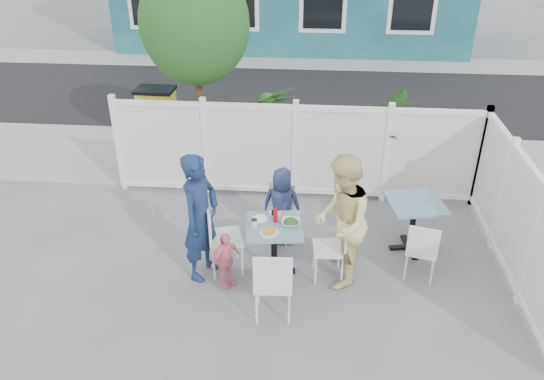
# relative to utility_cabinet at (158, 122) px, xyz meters

# --- Properties ---
(ground) EXTENTS (80.00, 80.00, 0.00)m
(ground) POSITION_rel_utility_cabinet_xyz_m (2.60, -4.00, -0.60)
(ground) COLOR slate
(near_sidewalk) EXTENTS (24.00, 2.60, 0.01)m
(near_sidewalk) POSITION_rel_utility_cabinet_xyz_m (2.60, -0.20, -0.60)
(near_sidewalk) COLOR gray
(near_sidewalk) RESTS_ON ground
(street) EXTENTS (24.00, 5.00, 0.01)m
(street) POSITION_rel_utility_cabinet_xyz_m (2.60, 3.50, -0.60)
(street) COLOR black
(street) RESTS_ON ground
(far_sidewalk) EXTENTS (24.00, 1.60, 0.01)m
(far_sidewalk) POSITION_rel_utility_cabinet_xyz_m (2.60, 6.60, -0.60)
(far_sidewalk) COLOR gray
(far_sidewalk) RESTS_ON ground
(fence_back) EXTENTS (5.86, 0.08, 1.60)m
(fence_back) POSITION_rel_utility_cabinet_xyz_m (2.70, -1.60, 0.18)
(fence_back) COLOR white
(fence_back) RESTS_ON ground
(fence_right) EXTENTS (0.08, 3.66, 1.60)m
(fence_right) POSITION_rel_utility_cabinet_xyz_m (5.60, -3.40, 0.18)
(fence_right) COLOR white
(fence_right) RESTS_ON ground
(tree) EXTENTS (1.80, 1.62, 3.59)m
(tree) POSITION_rel_utility_cabinet_xyz_m (1.00, -0.70, 1.99)
(tree) COLOR #382316
(tree) RESTS_ON ground
(utility_cabinet) EXTENTS (0.67, 0.49, 1.21)m
(utility_cabinet) POSITION_rel_utility_cabinet_xyz_m (0.00, 0.00, 0.00)
(utility_cabinet) COLOR gold
(utility_cabinet) RESTS_ON ground
(potted_shrub_a) EXTENTS (1.32, 1.32, 1.67)m
(potted_shrub_a) POSITION_rel_utility_cabinet_xyz_m (2.27, -0.90, 0.23)
(potted_shrub_a) COLOR #1B481A
(potted_shrub_a) RESTS_ON ground
(potted_shrub_b) EXTENTS (1.26, 1.43, 1.54)m
(potted_shrub_b) POSITION_rel_utility_cabinet_xyz_m (3.97, -1.00, 0.17)
(potted_shrub_b) COLOR #1B481A
(potted_shrub_b) RESTS_ON ground
(main_table) EXTENTS (0.79, 0.79, 0.75)m
(main_table) POSITION_rel_utility_cabinet_xyz_m (2.54, -3.69, -0.02)
(main_table) COLOR slate
(main_table) RESTS_ON ground
(spare_table) EXTENTS (0.84, 0.84, 0.77)m
(spare_table) POSITION_rel_utility_cabinet_xyz_m (4.42, -2.97, -0.01)
(spare_table) COLOR slate
(spare_table) RESTS_ON ground
(chair_left) EXTENTS (0.57, 0.58, 1.01)m
(chair_left) POSITION_rel_utility_cabinet_xyz_m (1.81, -3.68, -0.02)
(chair_left) COLOR white
(chair_left) RESTS_ON ground
(chair_right) EXTENTS (0.43, 0.44, 0.91)m
(chair_right) POSITION_rel_utility_cabinet_xyz_m (3.32, -3.69, -0.08)
(chair_right) COLOR white
(chair_right) RESTS_ON ground
(chair_back) EXTENTS (0.45, 0.44, 0.84)m
(chair_back) POSITION_rel_utility_cabinet_xyz_m (2.55, -2.83, -0.11)
(chair_back) COLOR white
(chair_back) RESTS_ON ground
(chair_near) EXTENTS (0.46, 0.45, 0.97)m
(chair_near) POSITION_rel_utility_cabinet_xyz_m (2.60, -4.56, -0.04)
(chair_near) COLOR white
(chair_near) RESTS_ON ground
(chair_spare) EXTENTS (0.46, 0.45, 0.85)m
(chair_spare) POSITION_rel_utility_cabinet_xyz_m (4.43, -3.65, -0.11)
(chair_spare) COLOR white
(chair_spare) RESTS_ON ground
(man) EXTENTS (0.61, 0.74, 1.73)m
(man) POSITION_rel_utility_cabinet_xyz_m (1.62, -3.77, 0.26)
(man) COLOR #16264B
(man) RESTS_ON ground
(woman) EXTENTS (0.72, 0.90, 1.77)m
(woman) POSITION_rel_utility_cabinet_xyz_m (3.38, -3.75, 0.28)
(woman) COLOR yellow
(woman) RESTS_ON ground
(boy) EXTENTS (0.60, 0.42, 1.14)m
(boy) POSITION_rel_utility_cabinet_xyz_m (2.59, -2.90, -0.03)
(boy) COLOR navy
(boy) RESTS_ON ground
(toddler) EXTENTS (0.44, 0.48, 0.78)m
(toddler) POSITION_rel_utility_cabinet_xyz_m (1.95, -3.99, -0.21)
(toddler) COLOR pink
(toddler) RESTS_ON ground
(plate_main) EXTENTS (0.24, 0.24, 0.01)m
(plate_main) POSITION_rel_utility_cabinet_xyz_m (2.49, -3.87, 0.15)
(plate_main) COLOR white
(plate_main) RESTS_ON main_table
(plate_side) EXTENTS (0.20, 0.20, 0.01)m
(plate_side) POSITION_rel_utility_cabinet_xyz_m (2.35, -3.57, 0.15)
(plate_side) COLOR white
(plate_side) RESTS_ON main_table
(salad_bowl) EXTENTS (0.24, 0.24, 0.06)m
(salad_bowl) POSITION_rel_utility_cabinet_xyz_m (2.75, -3.66, 0.18)
(salad_bowl) COLOR white
(salad_bowl) RESTS_ON main_table
(coffee_cup_a) EXTENTS (0.07, 0.07, 0.11)m
(coffee_cup_a) POSITION_rel_utility_cabinet_xyz_m (2.30, -3.77, 0.20)
(coffee_cup_a) COLOR beige
(coffee_cup_a) RESTS_ON main_table
(coffee_cup_b) EXTENTS (0.08, 0.08, 0.11)m
(coffee_cup_b) POSITION_rel_utility_cabinet_xyz_m (2.58, -3.48, 0.20)
(coffee_cup_b) COLOR beige
(coffee_cup_b) RESTS_ON main_table
(ketchup_bottle) EXTENTS (0.05, 0.05, 0.18)m
(ketchup_bottle) POSITION_rel_utility_cabinet_xyz_m (2.55, -3.61, 0.24)
(ketchup_bottle) COLOR #AA0614
(ketchup_bottle) RESTS_ON main_table
(salt_shaker) EXTENTS (0.03, 0.03, 0.07)m
(salt_shaker) POSITION_rel_utility_cabinet_xyz_m (2.47, -3.47, 0.18)
(salt_shaker) COLOR white
(salt_shaker) RESTS_ON main_table
(pepper_shaker) EXTENTS (0.03, 0.03, 0.08)m
(pepper_shaker) POSITION_rel_utility_cabinet_xyz_m (2.51, -3.45, 0.19)
(pepper_shaker) COLOR black
(pepper_shaker) RESTS_ON main_table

